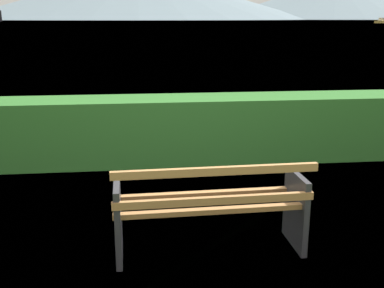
% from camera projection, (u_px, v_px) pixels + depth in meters
% --- Properties ---
extents(ground_plane, '(1400.00, 1400.00, 0.00)m').
position_uv_depth(ground_plane, '(209.00, 249.00, 4.12)').
color(ground_plane, '#567A38').
extents(water_surface, '(620.00, 620.00, 0.00)m').
position_uv_depth(water_surface, '(139.00, 21.00, 299.49)').
color(water_surface, '#7A99A8').
rests_on(water_surface, ground_plane).
extents(park_bench, '(1.66, 0.62, 0.87)m').
position_uv_depth(park_bench, '(210.00, 207.00, 3.96)').
color(park_bench, '#A0703F').
rests_on(park_bench, ground_plane).
extents(hedge_row, '(10.46, 0.77, 0.91)m').
position_uv_depth(hedge_row, '(181.00, 129.00, 6.59)').
color(hedge_row, '#2D6B28').
rests_on(hedge_row, ground_plane).
extents(fishing_boat_near, '(7.10, 5.57, 1.95)m').
position_uv_depth(fishing_boat_near, '(382.00, 21.00, 168.15)').
color(fishing_boat_near, gold).
rests_on(fishing_boat_near, water_surface).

